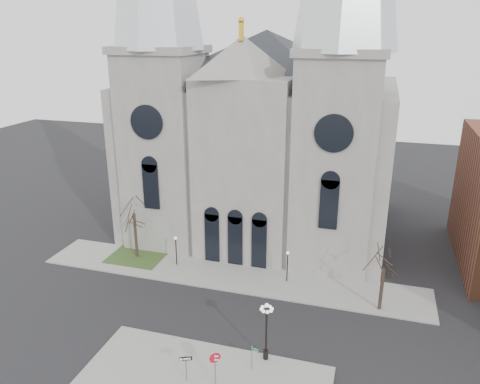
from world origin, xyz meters
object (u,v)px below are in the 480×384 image
(stop_sign, at_px, (215,361))
(one_way_sign, at_px, (186,363))
(globe_lamp, at_px, (266,324))
(street_name_sign, at_px, (253,355))

(stop_sign, xyz_separation_m, one_way_sign, (-2.10, -0.29, -0.47))
(globe_lamp, height_order, one_way_sign, globe_lamp)
(globe_lamp, bearing_deg, stop_sign, -127.59)
(street_name_sign, bearing_deg, one_way_sign, -136.99)
(globe_lamp, relative_size, street_name_sign, 2.43)
(globe_lamp, distance_m, one_way_sign, 6.48)
(stop_sign, xyz_separation_m, street_name_sign, (2.15, 2.22, -0.73))
(one_way_sign, xyz_separation_m, street_name_sign, (4.25, 2.51, -0.26))
(globe_lamp, xyz_separation_m, one_way_sign, (-4.89, -3.92, -1.61))
(stop_sign, height_order, street_name_sign, stop_sign)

